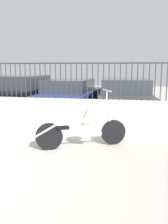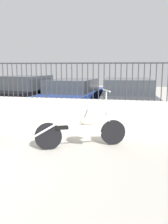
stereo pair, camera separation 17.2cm
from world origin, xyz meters
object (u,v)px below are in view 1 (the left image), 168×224
object	(u,v)px
car_black	(24,94)
car_dark_grey	(124,96)
motorcycle_silver	(78,131)
car_blue	(70,95)

from	to	relation	value
car_black	car_dark_grey	distance (m)	3.99
motorcycle_silver	car_blue	bearing A→B (deg)	81.08
motorcycle_silver	car_black	bearing A→B (deg)	102.08
car_dark_grey	car_black	bearing A→B (deg)	86.11
motorcycle_silver	car_dark_grey	xyz separation A→B (m)	(0.87, 4.21, 0.31)
car_black	car_dark_grey	bearing A→B (deg)	-83.28
motorcycle_silver	car_dark_grey	world-z (taller)	car_dark_grey
motorcycle_silver	car_dark_grey	distance (m)	4.31
car_black	car_dark_grey	world-z (taller)	car_black
motorcycle_silver	car_dark_grey	bearing A→B (deg)	53.18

